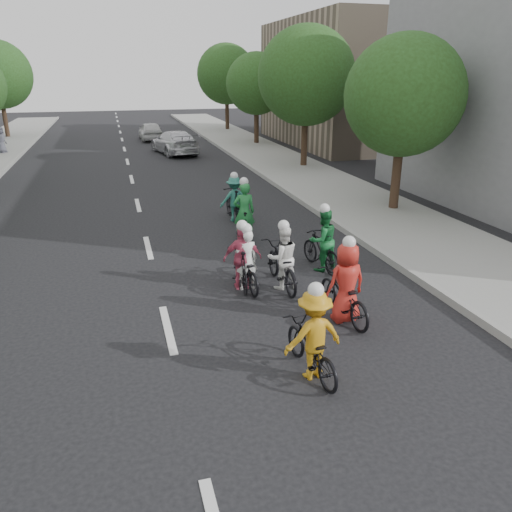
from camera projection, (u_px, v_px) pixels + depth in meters
name	position (u px, v px, depth m)	size (l,w,h in m)	color
ground	(168.00, 329.00, 9.77)	(120.00, 120.00, 0.00)	black
sidewalk_right	(333.00, 190.00, 20.81)	(4.00, 80.00, 0.15)	gray
curb_right	(289.00, 193.00, 20.31)	(0.18, 80.00, 0.18)	#999993
bldg_se	(360.00, 83.00, 34.12)	(10.00, 14.00, 8.00)	gray
tree_r_0	(404.00, 96.00, 16.60)	(4.00, 4.00, 5.97)	black
tree_r_1	(306.00, 76.00, 24.52)	(4.80, 4.80, 6.93)	black
tree_r_2	(256.00, 84.00, 32.83)	(4.00, 4.00, 5.97)	black
tree_r_3	(226.00, 74.00, 40.76)	(4.80, 4.80, 6.93)	black
cyclist_0	(246.00, 267.00, 11.48)	(0.69, 1.72, 1.58)	black
cyclist_1	(322.00, 245.00, 12.53)	(0.87, 1.68, 1.73)	black
cyclist_2	(312.00, 342.00, 8.11)	(1.05, 1.76, 1.69)	black
cyclist_3	(242.00, 263.00, 11.46)	(0.91, 1.64, 1.65)	black
cyclist_4	(344.00, 291.00, 9.96)	(0.85, 1.92, 1.80)	black
cyclist_5	(244.00, 219.00, 14.68)	(0.66, 1.55, 1.91)	black
cyclist_6	(282.00, 263.00, 11.50)	(0.73, 1.97, 1.64)	black
cyclist_7	(234.00, 202.00, 16.69)	(1.00, 1.81, 1.66)	black
follow_car_lead	(175.00, 142.00, 30.26)	(1.94, 4.77, 1.38)	silver
follow_car_trail	(151.00, 131.00, 36.32)	(1.54, 3.83, 1.31)	silver
spectator_2	(1.00, 140.00, 29.70)	(0.75, 0.49, 1.53)	#4E4F5B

